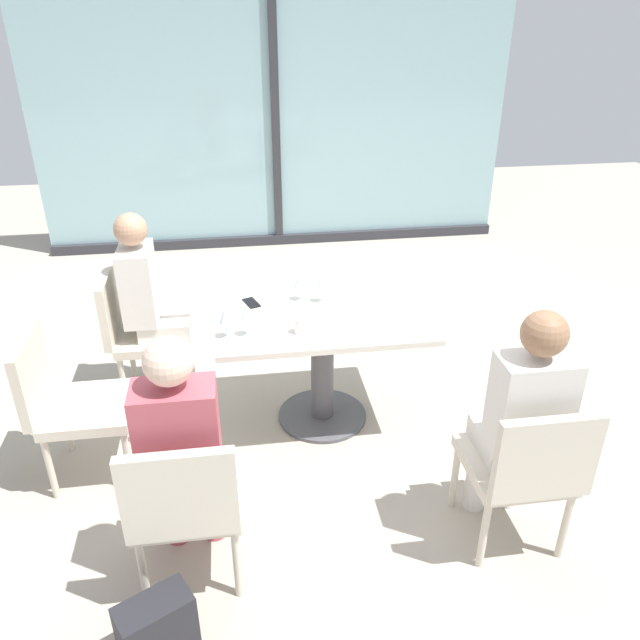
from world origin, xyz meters
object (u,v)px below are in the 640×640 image
Objects in this scene: dining_table_main at (322,345)px; person_front_left at (181,446)px; wine_glass_2 at (322,282)px; wine_glass_0 at (225,316)px; wine_glass_3 at (246,314)px; person_front_right at (522,415)px; handbag_0 at (157,627)px; chair_far_left at (137,327)px; coffee_cup at (301,326)px; person_far_left at (150,298)px; chair_side_end at (67,398)px; cell_phone_on_table at (251,303)px; chair_front_left at (185,500)px; wine_glass_1 at (300,280)px; chair_front_right at (525,466)px.

dining_table_main is 1.32m from person_front_left.
wine_glass_0 is at bearing -148.09° from wine_glass_2.
wine_glass_0 and wine_glass_3 have the same top height.
dining_table_main is 0.99× the size of person_front_right.
wine_glass_3 reaches higher than handbag_0.
chair_far_left reaches higher than coffee_cup.
person_far_left is (-0.27, 1.51, 0.00)m from person_front_left.
cell_phone_on_table is (1.02, 0.53, 0.24)m from chair_side_end.
chair_front_left is at bearing 40.15° from handbag_0.
chair_side_end is 1.57m from wine_glass_2.
dining_table_main is 6.77× the size of wine_glass_3.
wine_glass_2 is at bearing 33.57° from handbag_0.
chair_far_left is 1.99m from handbag_0.
person_far_left reaches higher than cell_phone_on_table.
chair_side_end is 6.04× the size of cell_phone_on_table.
person_front_left is at bearing 45.37° from handbag_0.
chair_side_end is at bearing -157.77° from wine_glass_1.
wine_glass_2 is at bearing -12.90° from chair_far_left.
person_far_left reaches higher than handbag_0.
chair_front_left is 1.08m from wine_glass_0.
coffee_cup is 1.63m from handbag_0.
person_front_left reaches higher than wine_glass_3.
wine_glass_1 is at bearing 62.76° from person_front_left.
wine_glass_0 is 1.00× the size of wine_glass_3.
wine_glass_3 is at bearing 176.11° from coffee_cup.
chair_front_right is at bearing -56.67° from dining_table_main.
wine_glass_3 is 1.28× the size of cell_phone_on_table.
wine_glass_3 is at bearing -159.40° from dining_table_main.
wine_glass_1 is 0.13m from wine_glass_2.
cell_phone_on_table is at bearing 69.02° from wine_glass_0.
handbag_0 is (0.14, -1.95, -0.56)m from person_far_left.
handbag_0 is (-0.13, -0.43, -0.56)m from person_front_left.
dining_table_main is at bearing 20.60° from wine_glass_3.
wine_glass_0 reaches higher than chair_far_left.
cell_phone_on_table is at bearing 130.12° from chair_front_right.
cell_phone_on_table is at bearing 175.11° from wine_glass_2.
wine_glass_2 is (0.79, 1.35, 0.37)m from chair_front_left.
person_front_left is (-1.53, 0.11, 0.20)m from chair_front_right.
wine_glass_3 is at bearing 72.21° from chair_front_left.
chair_far_left is at bearing 168.00° from wine_glass_1.
handbag_0 is at bearing -121.10° from dining_table_main.
chair_side_end is at bearing -167.92° from dining_table_main.
chair_far_left is 6.04× the size of cell_phone_on_table.
coffee_cup is at bearing 57.70° from chair_front_left.
chair_front_right is at bearing -4.08° from person_front_left.
person_front_left and person_front_right have the same top height.
chair_far_left is at bearing 141.62° from person_front_right.
chair_side_end is at bearing -171.45° from wine_glass_0.
chair_front_right is at bearing -58.22° from wine_glass_1.
chair_front_right reaches higher than coffee_cup.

